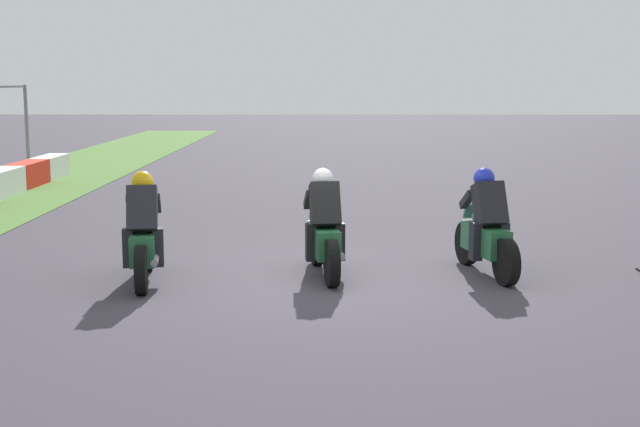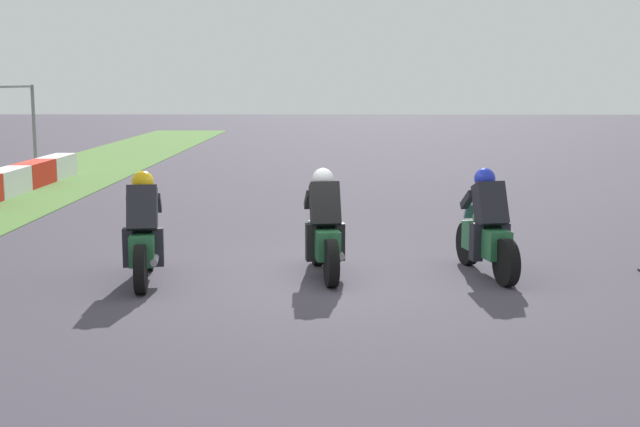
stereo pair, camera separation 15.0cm
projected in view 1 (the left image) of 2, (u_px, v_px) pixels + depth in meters
The scene contains 4 objects.
ground_plane at pixel (323, 277), 11.99m from camera, with size 120.00×120.00×0.00m, color #3F3945.
rider_lane_a at pixel (486, 231), 12.07m from camera, with size 2.02×0.65×1.51m.
rider_lane_b at pixel (324, 232), 12.01m from camera, with size 2.04×0.60×1.51m.
rider_lane_c at pixel (144, 237), 11.60m from camera, with size 2.04×0.59×1.51m.
Camera 1 is at (-11.71, 0.02, 2.71)m, focal length 48.08 mm.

